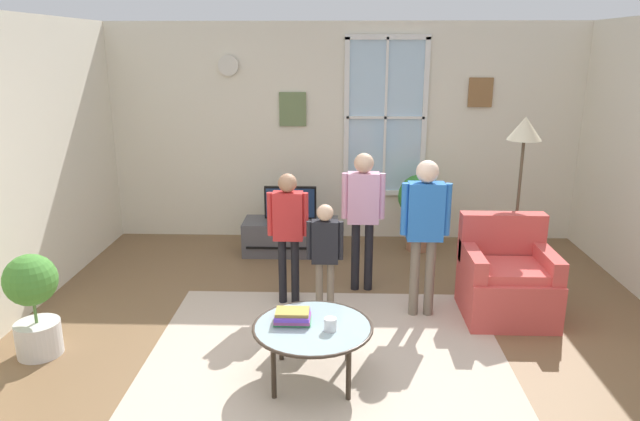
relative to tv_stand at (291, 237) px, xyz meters
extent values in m
cube|color=brown|center=(0.60, -2.45, -0.20)|extent=(6.24, 6.77, 0.02)
cube|color=silver|center=(0.60, 0.69, 1.11)|extent=(5.64, 0.12, 2.60)
cube|color=silver|center=(1.10, 0.62, 1.31)|extent=(0.93, 0.02, 1.84)
cube|color=white|center=(1.10, 0.60, 2.23)|extent=(0.99, 0.04, 0.06)
cube|color=white|center=(1.10, 0.60, 0.39)|extent=(0.99, 0.04, 0.06)
cube|color=white|center=(0.63, 0.60, 1.31)|extent=(0.06, 0.04, 1.84)
cube|color=white|center=(1.56, 0.60, 1.31)|extent=(0.06, 0.04, 1.84)
cube|color=white|center=(1.10, 0.60, 1.31)|extent=(0.03, 0.04, 1.84)
cube|color=white|center=(1.10, 0.60, 1.31)|extent=(0.93, 0.04, 0.03)
cube|color=#667A4C|center=(-0.01, 0.61, 1.40)|extent=(0.32, 0.03, 0.40)
cube|color=olive|center=(2.20, 0.61, 1.60)|extent=(0.28, 0.03, 0.34)
cylinder|color=silver|center=(-0.76, 0.60, 1.91)|extent=(0.24, 0.04, 0.24)
cube|color=#C6B29E|center=(0.47, -2.24, -0.19)|extent=(2.76, 2.19, 0.01)
cube|color=#4C4C51|center=(0.00, 0.00, 0.00)|extent=(1.08, 0.46, 0.39)
cube|color=black|center=(0.00, -0.24, -0.06)|extent=(0.97, 0.02, 0.02)
cylinder|color=#4C4C4C|center=(0.00, 0.00, 0.22)|extent=(0.08, 0.08, 0.05)
cube|color=black|center=(0.00, 0.00, 0.41)|extent=(0.59, 0.05, 0.37)
cube|color=navy|center=(0.00, -0.03, 0.41)|extent=(0.55, 0.01, 0.33)
cube|color=#D14C47|center=(2.04, -1.59, 0.02)|extent=(0.76, 0.72, 0.42)
cube|color=#D14C47|center=(2.04, -1.29, 0.45)|extent=(0.76, 0.16, 0.45)
cube|color=#D14C47|center=(1.72, -1.59, 0.33)|extent=(0.12, 0.65, 0.20)
cube|color=#D14C47|center=(2.36, -1.59, 0.33)|extent=(0.12, 0.65, 0.20)
cube|color=#E1524D|center=(2.04, -1.64, 0.27)|extent=(0.61, 0.50, 0.08)
cylinder|color=#99B2B7|center=(0.38, -2.65, 0.22)|extent=(0.83, 0.83, 0.02)
torus|color=#3F3328|center=(0.38, -2.65, 0.22)|extent=(0.86, 0.86, 0.02)
cylinder|color=#33281E|center=(0.12, -2.40, 0.01)|extent=(0.04, 0.04, 0.40)
cylinder|color=#33281E|center=(0.63, -2.40, 0.01)|extent=(0.04, 0.04, 0.40)
cylinder|color=#33281E|center=(0.12, -2.90, 0.01)|extent=(0.04, 0.04, 0.40)
cylinder|color=#33281E|center=(0.63, -2.90, 0.01)|extent=(0.04, 0.04, 0.40)
cube|color=#3DC769|center=(0.23, -2.60, 0.23)|extent=(0.26, 0.15, 0.02)
cube|color=#9C498A|center=(0.23, -2.60, 0.25)|extent=(0.26, 0.18, 0.03)
cube|color=#6940CA|center=(0.23, -2.60, 0.28)|extent=(0.25, 0.20, 0.03)
cube|color=#AB9440|center=(0.23, -2.60, 0.31)|extent=(0.24, 0.15, 0.02)
cylinder|color=white|center=(0.50, -2.71, 0.27)|extent=(0.09, 0.09, 0.09)
cube|color=black|center=(0.28, -2.53, 0.23)|extent=(0.05, 0.14, 0.02)
cylinder|color=black|center=(0.04, -1.36, 0.12)|extent=(0.07, 0.07, 0.62)
cylinder|color=black|center=(0.15, -1.36, 0.12)|extent=(0.07, 0.07, 0.62)
cube|color=red|center=(0.09, -1.36, 0.65)|extent=(0.27, 0.14, 0.44)
sphere|color=#A87A5B|center=(0.09, -1.36, 0.96)|extent=(0.17, 0.17, 0.17)
cylinder|color=red|center=(-0.06, -1.38, 0.67)|extent=(0.06, 0.06, 0.40)
cylinder|color=red|center=(0.25, -1.38, 0.67)|extent=(0.06, 0.06, 0.40)
cylinder|color=#726656|center=(0.39, -1.68, 0.07)|extent=(0.06, 0.06, 0.53)
cylinder|color=#726656|center=(0.49, -1.68, 0.07)|extent=(0.06, 0.06, 0.53)
cube|color=black|center=(0.44, -1.68, 0.52)|extent=(0.23, 0.12, 0.37)
sphere|color=#D8AD8C|center=(0.44, -1.68, 0.78)|extent=(0.14, 0.14, 0.14)
cylinder|color=black|center=(0.30, -1.70, 0.54)|extent=(0.05, 0.05, 0.34)
cylinder|color=black|center=(0.57, -1.70, 0.54)|extent=(0.05, 0.05, 0.34)
cylinder|color=black|center=(0.72, -1.03, 0.15)|extent=(0.08, 0.08, 0.69)
cylinder|color=black|center=(0.85, -1.03, 0.15)|extent=(0.08, 0.08, 0.69)
cube|color=#DB9EBC|center=(0.78, -1.03, 0.74)|extent=(0.30, 0.16, 0.49)
sphere|color=#D8AD8C|center=(0.78, -1.03, 1.08)|extent=(0.19, 0.19, 0.19)
cylinder|color=#DB9EBC|center=(0.61, -1.05, 0.76)|extent=(0.06, 0.06, 0.44)
cylinder|color=#DB9EBC|center=(0.96, -1.05, 0.76)|extent=(0.06, 0.06, 0.44)
cylinder|color=#726656|center=(1.23, -1.57, 0.16)|extent=(0.09, 0.09, 0.71)
cylinder|color=#726656|center=(1.36, -1.57, 0.16)|extent=(0.09, 0.09, 0.71)
cube|color=blue|center=(1.29, -1.57, 0.77)|extent=(0.31, 0.16, 0.50)
sphere|color=beige|center=(1.29, -1.57, 1.11)|extent=(0.19, 0.19, 0.19)
cylinder|color=blue|center=(1.11, -1.59, 0.79)|extent=(0.06, 0.06, 0.45)
cylinder|color=blue|center=(1.47, -1.59, 0.79)|extent=(0.06, 0.06, 0.45)
cylinder|color=#9E6B4C|center=(1.49, 0.16, -0.10)|extent=(0.27, 0.27, 0.19)
cylinder|color=#4C7238|center=(1.49, 0.16, 0.10)|extent=(0.02, 0.02, 0.20)
sphere|color=#34802F|center=(1.49, 0.16, 0.45)|extent=(0.51, 0.51, 0.51)
cylinder|color=silver|center=(-1.77, -2.37, -0.06)|extent=(0.34, 0.34, 0.27)
cylinder|color=#4C7238|center=(-1.77, -2.37, 0.15)|extent=(0.02, 0.02, 0.16)
sphere|color=#478C35|center=(-1.77, -2.37, 0.43)|extent=(0.39, 0.39, 0.39)
cylinder|color=black|center=(2.29, -0.85, -0.18)|extent=(0.26, 0.26, 0.03)
cylinder|color=brown|center=(2.29, -0.85, 0.54)|extent=(0.03, 0.03, 1.48)
cone|color=beige|center=(2.29, -0.85, 1.38)|extent=(0.32, 0.32, 0.22)
camera|label=1|loc=(0.55, -6.34, 2.12)|focal=32.48mm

